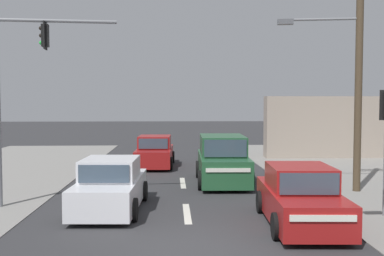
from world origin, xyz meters
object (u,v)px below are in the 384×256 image
traffic_signal_mast (15,82)px  sedan_kerbside_parked (155,153)px  sedan_crossing_left (111,187)px  suv_receding_far (223,161)px  utility_pole_midground_right (355,62)px  sedan_oncoming_near (300,198)px

traffic_signal_mast → sedan_kerbside_parked: bearing=65.9°
traffic_signal_mast → sedan_crossing_left: 4.32m
sedan_crossing_left → suv_receding_far: bearing=49.0°
traffic_signal_mast → sedan_kerbside_parked: (3.89, 8.67, -3.13)m
utility_pole_midground_right → traffic_signal_mast: size_ratio=1.43×
suv_receding_far → sedan_crossing_left: size_ratio=1.06×
sedan_oncoming_near → traffic_signal_mast: bearing=163.5°
suv_receding_far → sedan_kerbside_parked: 5.60m
sedan_kerbside_parked → utility_pole_midground_right: bearing=-42.5°
utility_pole_midground_right → suv_receding_far: 6.19m
utility_pole_midground_right → sedan_kerbside_parked: utility_pole_midground_right is taller
sedan_crossing_left → sedan_kerbside_parked: bearing=84.0°
utility_pole_midground_right → sedan_kerbside_parked: size_ratio=2.00×
sedan_crossing_left → sedan_oncoming_near: bearing=-19.6°
suv_receding_far → sedan_kerbside_parked: (-2.89, 4.80, -0.18)m
sedan_oncoming_near → sedan_kerbside_parked: 11.85m
sedan_crossing_left → traffic_signal_mast: bearing=169.2°
sedan_crossing_left → sedan_kerbside_parked: 9.28m
suv_receding_far → sedan_crossing_left: 5.87m
utility_pole_midground_right → sedan_kerbside_parked: bearing=137.5°
sedan_oncoming_near → sedan_kerbside_parked: bearing=110.9°
utility_pole_midground_right → sedan_oncoming_near: utility_pole_midground_right is taller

